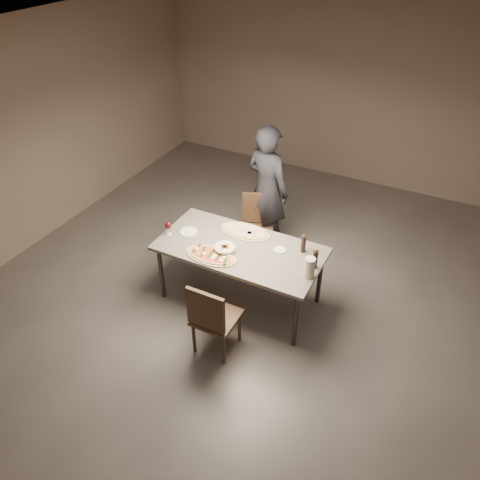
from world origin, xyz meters
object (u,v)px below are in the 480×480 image
at_px(ham_pizza, 245,231).
at_px(carafe, 310,268).
at_px(diner, 267,190).
at_px(dining_table, 240,252).
at_px(chair_far, 257,223).
at_px(chair_near, 212,316).
at_px(pepper_mill_left, 303,244).
at_px(bread_basket, 225,249).
at_px(zucchini_pizza, 211,255).

distance_m(ham_pizza, carafe, 0.99).
bearing_deg(diner, dining_table, 115.13).
bearing_deg(chair_far, carafe, 111.58).
relative_size(chair_near, chair_far, 1.04).
distance_m(pepper_mill_left, chair_near, 1.24).
bearing_deg(ham_pizza, chair_near, -95.75).
bearing_deg(bread_basket, diner, 93.70).
relative_size(ham_pizza, chair_far, 0.70).
bearing_deg(diner, chair_near, 114.48).
bearing_deg(ham_pizza, pepper_mill_left, -18.70).
xyz_separation_m(zucchini_pizza, ham_pizza, (0.12, 0.56, -0.00)).
bearing_deg(ham_pizza, diner, 81.67).
bearing_deg(ham_pizza, bread_basket, -109.33).
distance_m(dining_table, diner, 1.14).
distance_m(ham_pizza, bread_basket, 0.43).
distance_m(carafe, diner, 1.60).
height_order(dining_table, chair_far, chair_far).
xyz_separation_m(zucchini_pizza, pepper_mill_left, (0.83, 0.52, 0.09)).
bearing_deg(chair_near, chair_far, 100.48).
bearing_deg(zucchini_pizza, chair_far, 87.66).
bearing_deg(ham_pizza, zucchini_pizza, -117.77).
distance_m(carafe, chair_near, 1.07).
bearing_deg(chair_near, ham_pizza, 99.80).
distance_m(bread_basket, pepper_mill_left, 0.84).
xyz_separation_m(carafe, chair_far, (-1.04, 1.00, -0.38)).
relative_size(ham_pizza, pepper_mill_left, 2.70).
distance_m(zucchini_pizza, carafe, 1.05).
xyz_separation_m(pepper_mill_left, carafe, (0.20, -0.36, 0.01)).
height_order(chair_far, diner, diner).
xyz_separation_m(bread_basket, pepper_mill_left, (0.74, 0.39, 0.06)).
bearing_deg(carafe, bread_basket, -177.80).
height_order(ham_pizza, pepper_mill_left, pepper_mill_left).
xyz_separation_m(carafe, chair_near, (-0.71, -0.72, -0.36)).
distance_m(ham_pizza, chair_far, 0.68).
distance_m(zucchini_pizza, chair_near, 0.69).
distance_m(zucchini_pizza, ham_pizza, 0.57).
bearing_deg(chair_far, zucchini_pizza, 65.84).
xyz_separation_m(ham_pizza, carafe, (0.91, -0.39, 0.09)).
bearing_deg(carafe, diner, 129.61).
height_order(ham_pizza, carafe, carafe).
bearing_deg(chair_near, diner, 98.69).
bearing_deg(dining_table, diner, 99.54).
height_order(carafe, chair_far, carafe).
xyz_separation_m(zucchini_pizza, bread_basket, (0.09, 0.13, 0.03)).
relative_size(zucchini_pizza, pepper_mill_left, 2.61).
relative_size(zucchini_pizza, diner, 0.34).
bearing_deg(bread_basket, dining_table, 54.71).
bearing_deg(zucchini_pizza, diner, 86.83).
height_order(dining_table, pepper_mill_left, pepper_mill_left).
relative_size(dining_table, chair_far, 2.10).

